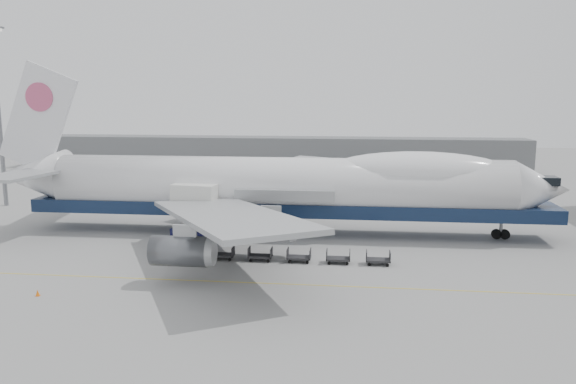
# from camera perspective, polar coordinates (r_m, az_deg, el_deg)

# --- Properties ---
(ground) EXTENTS (260.00, 260.00, 0.00)m
(ground) POSITION_cam_1_polar(r_m,az_deg,el_deg) (54.46, -2.53, -7.17)
(ground) COLOR gray
(ground) RESTS_ON ground
(apron_line) EXTENTS (60.00, 0.15, 0.01)m
(apron_line) POSITION_cam_1_polar(r_m,az_deg,el_deg) (48.83, -3.65, -9.19)
(apron_line) COLOR gold
(apron_line) RESTS_ON ground
(hangar) EXTENTS (110.00, 8.00, 7.00)m
(hangar) POSITION_cam_1_polar(r_m,az_deg,el_deg) (123.44, -1.98, 3.99)
(hangar) COLOR slate
(hangar) RESTS_ON ground
(airliner) EXTENTS (67.00, 55.30, 19.98)m
(airliner) POSITION_cam_1_polar(r_m,az_deg,el_deg) (64.72, -0.32, 0.66)
(airliner) COLOR white
(airliner) RESTS_ON ground
(catering_truck) EXTENTS (5.68, 4.28, 6.18)m
(catering_truck) POSITION_cam_1_polar(r_m,az_deg,el_deg) (63.62, -9.31, -1.61)
(catering_truck) COLOR #171A47
(catering_truck) RESTS_ON ground
(traffic_cone) EXTENTS (0.35, 0.35, 0.51)m
(traffic_cone) POSITION_cam_1_polar(r_m,az_deg,el_deg) (49.89, -24.09, -9.34)
(traffic_cone) COLOR orange
(traffic_cone) RESTS_ON ground
(dolly_0) EXTENTS (2.30, 1.35, 1.30)m
(dolly_0) POSITION_cam_1_polar(r_m,az_deg,el_deg) (56.64, -10.45, -6.10)
(dolly_0) COLOR #2D2D30
(dolly_0) RESTS_ON ground
(dolly_1) EXTENTS (2.30, 1.35, 1.30)m
(dolly_1) POSITION_cam_1_polar(r_m,az_deg,el_deg) (55.66, -6.70, -6.28)
(dolly_1) COLOR #2D2D30
(dolly_1) RESTS_ON ground
(dolly_2) EXTENTS (2.30, 1.35, 1.30)m
(dolly_2) POSITION_cam_1_polar(r_m,az_deg,el_deg) (54.94, -2.84, -6.44)
(dolly_2) COLOR #2D2D30
(dolly_2) RESTS_ON ground
(dolly_3) EXTENTS (2.30, 1.35, 1.30)m
(dolly_3) POSITION_cam_1_polar(r_m,az_deg,el_deg) (54.46, 1.12, -6.58)
(dolly_3) COLOR #2D2D30
(dolly_3) RESTS_ON ground
(dolly_4) EXTENTS (2.30, 1.35, 1.30)m
(dolly_4) POSITION_cam_1_polar(r_m,az_deg,el_deg) (54.25, 5.12, -6.68)
(dolly_4) COLOR #2D2D30
(dolly_4) RESTS_ON ground
(dolly_5) EXTENTS (2.30, 1.35, 1.30)m
(dolly_5) POSITION_cam_1_polar(r_m,az_deg,el_deg) (54.30, 9.14, -6.75)
(dolly_5) COLOR #2D2D30
(dolly_5) RESTS_ON ground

